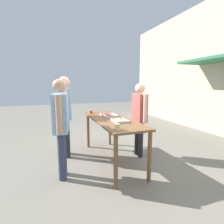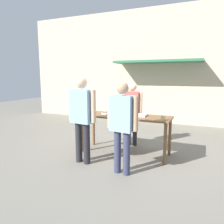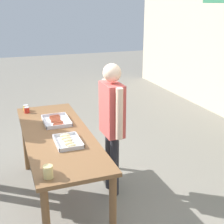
{
  "view_description": "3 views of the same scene",
  "coord_description": "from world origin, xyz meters",
  "px_view_note": "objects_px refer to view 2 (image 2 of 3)",
  "views": [
    {
      "loc": [
        3.44,
        -1.25,
        1.66
      ],
      "look_at": [
        0.0,
        0.0,
        1.09
      ],
      "focal_mm": 28.0,
      "sensor_mm": 36.0,
      "label": 1
    },
    {
      "loc": [
        1.76,
        -4.8,
        1.86
      ],
      "look_at": [
        -0.36,
        0.06,
        0.99
      ],
      "focal_mm": 35.0,
      "sensor_mm": 36.0,
      "label": 2
    },
    {
      "loc": [
        3.31,
        -0.54,
        2.34
      ],
      "look_at": [
        -0.05,
        0.69,
        1.1
      ],
      "focal_mm": 50.0,
      "sensor_mm": 36.0,
      "label": 3
    }
  ],
  "objects_px": {
    "beer_cup": "(163,118)",
    "person_customer_holding_hotdog": "(82,113)",
    "food_tray_buns": "(138,115)",
    "condiment_jar_ketchup": "(88,113)",
    "person_server_behind_table": "(132,108)",
    "food_tray_sausages": "(112,113)",
    "condiment_jar_mustard": "(85,113)",
    "person_customer_with_cup": "(122,120)"
  },
  "relations": [
    {
      "from": "food_tray_buns",
      "to": "person_customer_with_cup",
      "type": "distance_m",
      "value": 1.13
    },
    {
      "from": "food_tray_sausages",
      "to": "person_server_behind_table",
      "type": "bearing_deg",
      "value": 63.65
    },
    {
      "from": "food_tray_buns",
      "to": "food_tray_sausages",
      "type": "bearing_deg",
      "value": 179.96
    },
    {
      "from": "condiment_jar_ketchup",
      "to": "person_customer_with_cup",
      "type": "distance_m",
      "value": 1.45
    },
    {
      "from": "food_tray_buns",
      "to": "condiment_jar_mustard",
      "type": "height_order",
      "value": "condiment_jar_mustard"
    },
    {
      "from": "beer_cup",
      "to": "condiment_jar_mustard",
      "type": "bearing_deg",
      "value": -179.79
    },
    {
      "from": "beer_cup",
      "to": "person_server_behind_table",
      "type": "bearing_deg",
      "value": 136.5
    },
    {
      "from": "person_customer_holding_hotdog",
      "to": "person_customer_with_cup",
      "type": "bearing_deg",
      "value": 177.28
    },
    {
      "from": "food_tray_buns",
      "to": "person_customer_holding_hotdog",
      "type": "distance_m",
      "value": 1.35
    },
    {
      "from": "food_tray_buns",
      "to": "condiment_jar_ketchup",
      "type": "height_order",
      "value": "condiment_jar_ketchup"
    },
    {
      "from": "beer_cup",
      "to": "person_customer_holding_hotdog",
      "type": "height_order",
      "value": "person_customer_holding_hotdog"
    },
    {
      "from": "food_tray_sausages",
      "to": "person_customer_holding_hotdog",
      "type": "distance_m",
      "value": 1.01
    },
    {
      "from": "beer_cup",
      "to": "person_server_behind_table",
      "type": "height_order",
      "value": "person_server_behind_table"
    },
    {
      "from": "person_customer_holding_hotdog",
      "to": "person_customer_with_cup",
      "type": "xyz_separation_m",
      "value": [
        0.97,
        -0.17,
        -0.05
      ]
    },
    {
      "from": "food_tray_sausages",
      "to": "condiment_jar_mustard",
      "type": "bearing_deg",
      "value": -151.99
    },
    {
      "from": "person_customer_with_cup",
      "to": "food_tray_buns",
      "type": "bearing_deg",
      "value": -79.61
    },
    {
      "from": "beer_cup",
      "to": "person_server_behind_table",
      "type": "xyz_separation_m",
      "value": [
        -0.99,
        0.94,
        0.03
      ]
    },
    {
      "from": "person_customer_with_cup",
      "to": "person_customer_holding_hotdog",
      "type": "bearing_deg",
      "value": -1.38
    },
    {
      "from": "food_tray_sausages",
      "to": "person_customer_holding_hotdog",
      "type": "bearing_deg",
      "value": -105.87
    },
    {
      "from": "food_tray_buns",
      "to": "condiment_jar_ketchup",
      "type": "distance_m",
      "value": 1.2
    },
    {
      "from": "food_tray_buns",
      "to": "condiment_jar_mustard",
      "type": "relative_size",
      "value": 4.71
    },
    {
      "from": "food_tray_sausages",
      "to": "person_customer_holding_hotdog",
      "type": "height_order",
      "value": "person_customer_holding_hotdog"
    },
    {
      "from": "food_tray_buns",
      "to": "person_customer_holding_hotdog",
      "type": "height_order",
      "value": "person_customer_holding_hotdog"
    },
    {
      "from": "food_tray_buns",
      "to": "person_server_behind_table",
      "type": "xyz_separation_m",
      "value": [
        -0.35,
        0.63,
        0.06
      ]
    },
    {
      "from": "food_tray_buns",
      "to": "beer_cup",
      "type": "bearing_deg",
      "value": -25.77
    },
    {
      "from": "condiment_jar_ketchup",
      "to": "person_server_behind_table",
      "type": "height_order",
      "value": "person_server_behind_table"
    },
    {
      "from": "condiment_jar_mustard",
      "to": "food_tray_buns",
      "type": "bearing_deg",
      "value": 14.07
    },
    {
      "from": "condiment_jar_ketchup",
      "to": "beer_cup",
      "type": "height_order",
      "value": "beer_cup"
    },
    {
      "from": "condiment_jar_ketchup",
      "to": "person_customer_with_cup",
      "type": "height_order",
      "value": "person_customer_with_cup"
    },
    {
      "from": "food_tray_sausages",
      "to": "beer_cup",
      "type": "distance_m",
      "value": 1.33
    },
    {
      "from": "food_tray_sausages",
      "to": "condiment_jar_mustard",
      "type": "distance_m",
      "value": 0.67
    },
    {
      "from": "person_server_behind_table",
      "to": "food_tray_buns",
      "type": "bearing_deg",
      "value": -61.99
    },
    {
      "from": "condiment_jar_ketchup",
      "to": "person_customer_with_cup",
      "type": "bearing_deg",
      "value": -34.46
    },
    {
      "from": "condiment_jar_mustard",
      "to": "person_customer_holding_hotdog",
      "type": "xyz_separation_m",
      "value": [
        0.32,
        -0.65,
        0.12
      ]
    },
    {
      "from": "food_tray_sausages",
      "to": "person_server_behind_table",
      "type": "xyz_separation_m",
      "value": [
        0.31,
        0.63,
        0.07
      ]
    },
    {
      "from": "food_tray_buns",
      "to": "person_customer_holding_hotdog",
      "type": "xyz_separation_m",
      "value": [
        -0.93,
        -0.96,
        0.14
      ]
    },
    {
      "from": "food_tray_sausages",
      "to": "person_server_behind_table",
      "type": "relative_size",
      "value": 0.27
    },
    {
      "from": "condiment_jar_mustard",
      "to": "person_server_behind_table",
      "type": "distance_m",
      "value": 1.31
    },
    {
      "from": "person_customer_holding_hotdog",
      "to": "food_tray_sausages",
      "type": "bearing_deg",
      "value": -98.71
    },
    {
      "from": "food_tray_sausages",
      "to": "condiment_jar_mustard",
      "type": "height_order",
      "value": "condiment_jar_mustard"
    },
    {
      "from": "beer_cup",
      "to": "person_customer_holding_hotdog",
      "type": "xyz_separation_m",
      "value": [
        -1.57,
        -0.65,
        0.1
      ]
    },
    {
      "from": "person_server_behind_table",
      "to": "person_customer_holding_hotdog",
      "type": "bearing_deg",
      "value": -111.28
    }
  ]
}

